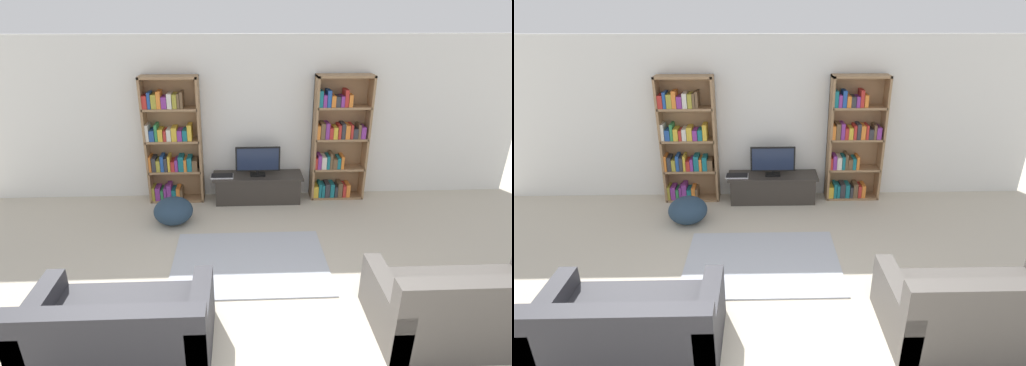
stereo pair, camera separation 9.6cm
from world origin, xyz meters
TOP-DOWN VIEW (x-y plane):
  - wall_back at (0.00, 4.23)m, footprint 8.80×0.06m
  - bookshelf_left at (-1.27, 4.05)m, footprint 0.88×0.30m
  - bookshelf_right at (1.38, 4.06)m, footprint 0.88×0.30m
  - tv_stand at (0.10, 3.94)m, footprint 1.46×0.46m
  - television at (0.10, 3.92)m, footprint 0.71×0.16m
  - laptop at (-0.48, 3.87)m, footprint 0.36×0.21m
  - area_rug at (-0.09, 2.14)m, footprint 1.93×1.42m
  - couch_left_sectional at (-1.29, 0.76)m, footprint 1.63×0.93m
  - couch_right_sofa at (1.99, 0.89)m, footprint 1.80×0.97m
  - beanbag_ottoman at (-1.19, 3.22)m, footprint 0.57×0.57m

SIDE VIEW (x-z plane):
  - area_rug at x=-0.09m, z-range 0.00..0.02m
  - beanbag_ottoman at x=-1.19m, z-range 0.00..0.39m
  - tv_stand at x=0.10m, z-range 0.00..0.46m
  - couch_left_sectional at x=-1.29m, z-range -0.12..0.64m
  - couch_right_sofa at x=1.99m, z-range -0.15..0.70m
  - laptop at x=-0.48m, z-range 0.46..0.48m
  - television at x=0.10m, z-range 0.47..0.95m
  - bookshelf_right at x=1.38m, z-range -0.05..1.98m
  - bookshelf_left at x=-1.27m, z-range -0.03..2.00m
  - wall_back at x=0.00m, z-range 0.00..2.60m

